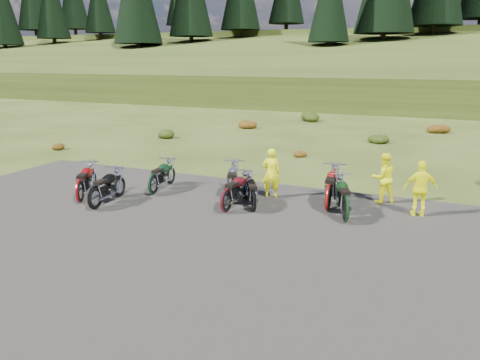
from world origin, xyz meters
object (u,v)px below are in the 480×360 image
at_px(motorcycle_3, 231,203).
at_px(person_middle, 271,174).
at_px(motorcycle_0, 96,210).
at_px(motorcycle_7, 345,223).

height_order(motorcycle_3, person_middle, person_middle).
distance_m(motorcycle_0, person_middle, 5.65).
height_order(motorcycle_3, motorcycle_7, motorcycle_3).
relative_size(motorcycle_0, person_middle, 1.27).
bearing_deg(person_middle, motorcycle_7, 133.19).
height_order(motorcycle_0, motorcycle_7, motorcycle_7).
distance_m(motorcycle_3, motorcycle_7, 3.78).
relative_size(motorcycle_3, person_middle, 1.33).
xyz_separation_m(motorcycle_0, person_middle, (4.44, 3.40, 0.82)).
bearing_deg(motorcycle_0, motorcycle_3, -62.75).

